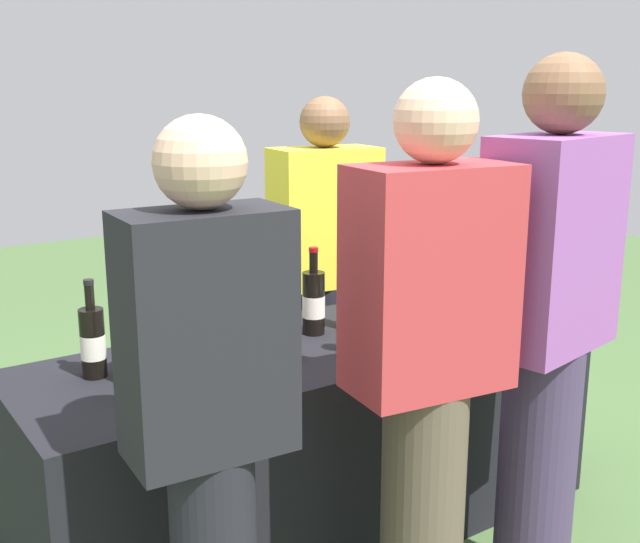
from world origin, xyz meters
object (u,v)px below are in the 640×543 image
object	(u,v)px
wine_bottle_6	(424,280)
wine_bottle_4	(349,298)
server_pouring	(325,270)
guest_1	(427,363)
wine_glass_3	(398,306)
wine_bottle_5	(401,287)
wine_glass_2	(369,310)
wine_bottle_1	(197,319)
wine_glass_1	(346,325)
wine_bottle_3	(314,302)
guest_0	(209,422)
wine_bottle_2	(244,309)
wine_glass_0	(288,329)
guest_2	(547,323)
wine_bottle_0	(93,342)
ice_bucket	(163,346)
wine_glass_4	(451,297)

from	to	relation	value
wine_bottle_6	wine_bottle_4	bearing A→B (deg)	-171.99
server_pouring	guest_1	xyz separation A→B (m)	(-0.48, -1.18, 0.04)
wine_bottle_6	wine_glass_3	xyz separation A→B (m)	(-0.30, -0.20, -0.01)
wine_bottle_5	guest_1	size ratio (longest dim) A/B	0.19
wine_bottle_4	wine_bottle_5	xyz separation A→B (m)	(0.27, 0.02, -0.01)
wine_glass_2	wine_glass_3	bearing A→B (deg)	-3.91
wine_bottle_1	server_pouring	bearing A→B (deg)	27.08
wine_bottle_4	wine_glass_1	bearing A→B (deg)	-128.06
wine_bottle_3	wine_glass_2	size ratio (longest dim) A/B	2.15
wine_bottle_3	guest_0	bearing A→B (deg)	-137.82
wine_glass_1	wine_bottle_2	bearing A→B (deg)	128.44
wine_bottle_6	wine_bottle_3	bearing A→B (deg)	-176.35
wine_bottle_4	wine_glass_1	distance (m)	0.25
wine_bottle_1	wine_bottle_4	size ratio (longest dim) A/B	1.02
guest_1	wine_glass_2	bearing A→B (deg)	74.02
wine_bottle_5	wine_bottle_6	world-z (taller)	wine_bottle_5
wine_bottle_1	wine_glass_2	distance (m)	0.60
guest_1	wine_bottle_3	bearing A→B (deg)	87.96
wine_bottle_4	guest_0	world-z (taller)	guest_0
wine_bottle_1	server_pouring	distance (m)	0.89
wine_bottle_2	wine_glass_0	bearing A→B (deg)	-81.53
wine_bottle_4	wine_glass_3	xyz separation A→B (m)	(0.11, -0.15, -0.02)
guest_0	guest_2	distance (m)	1.09
wine_bottle_0	wine_glass_2	distance (m)	0.93
wine_bottle_1	wine_bottle_2	distance (m)	0.19
wine_bottle_2	wine_glass_0	xyz separation A→B (m)	(0.03, -0.23, -0.01)
wine_bottle_4	guest_2	world-z (taller)	guest_2
wine_glass_2	server_pouring	distance (m)	0.65
ice_bucket	guest_0	bearing A→B (deg)	-102.73
wine_bottle_5	wine_bottle_6	distance (m)	0.15
wine_bottle_4	wine_glass_2	distance (m)	0.14
wine_bottle_1	wine_glass_1	distance (m)	0.49
wine_bottle_6	server_pouring	world-z (taller)	server_pouring
guest_1	guest_0	bearing A→B (deg)	-177.78
wine_glass_0	guest_0	world-z (taller)	guest_0
wine_glass_3	guest_2	xyz separation A→B (m)	(0.08, -0.59, 0.08)
wine_glass_3	wine_bottle_6	bearing A→B (deg)	34.18
server_pouring	guest_1	size ratio (longest dim) A/B	0.96
wine_bottle_0	ice_bucket	world-z (taller)	wine_bottle_0
wine_bottle_6	wine_glass_1	world-z (taller)	wine_bottle_6
guest_0	wine_bottle_1	bearing A→B (deg)	70.19
wine_glass_4	server_pouring	size ratio (longest dim) A/B	0.09
wine_glass_0	wine_bottle_4	bearing A→B (deg)	22.12
wine_bottle_0	wine_bottle_3	xyz separation A→B (m)	(0.79, -0.03, 0.00)
wine_glass_0	wine_glass_4	distance (m)	0.71
wine_bottle_0	ice_bucket	distance (m)	0.22
wine_bottle_3	wine_glass_1	size ratio (longest dim) A/B	2.42
wine_bottle_3	wine_glass_0	xyz separation A→B (m)	(-0.21, -0.16, -0.02)
wine_bottle_2	wine_bottle_6	distance (m)	0.80
wine_glass_4	wine_glass_1	bearing A→B (deg)	-174.49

